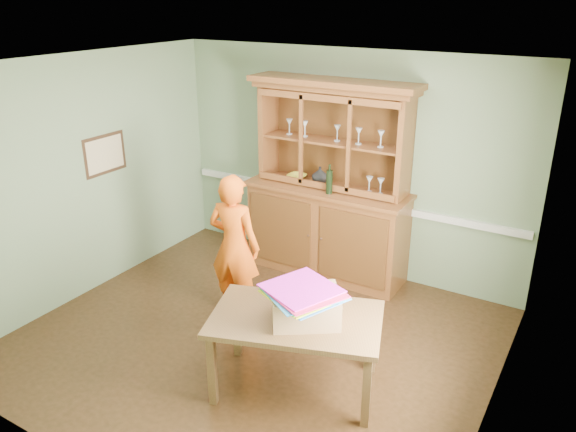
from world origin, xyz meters
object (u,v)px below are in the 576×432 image
Objects in this scene: china_hutch at (328,209)px; person at (234,246)px; cardboard_box at (305,306)px; dining_table at (296,325)px.

person is (-0.40, -1.38, -0.04)m from china_hutch.
person is at bearing -106.37° from china_hutch.
china_hutch reaches higher than cardboard_box.
cardboard_box is 0.35× the size of person.
china_hutch reaches higher than dining_table.
china_hutch is 2.31m from cardboard_box.
cardboard_box is 1.49m from person.
dining_table is 1.43m from person.
dining_table is at bearing 140.60° from person.
person is (-1.19, 0.77, 0.15)m from dining_table.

